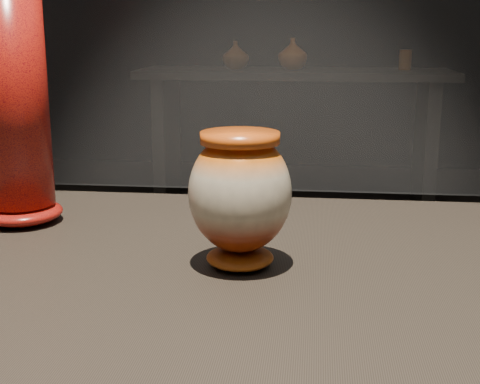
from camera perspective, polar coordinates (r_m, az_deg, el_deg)
The scene contains 6 objects.
main_vase at distance 0.77m, azimuth -0.00°, elevation -0.21°, with size 0.14×0.14×0.16m.
tall_vase at distance 0.99m, azimuth -18.81°, elevation 7.43°, with size 0.13×0.13×0.37m.
back_shelf at distance 4.39m, azimuth 4.63°, elevation 6.93°, with size 2.00×0.60×0.90m.
back_vase_left at distance 4.38m, azimuth -0.39°, elevation 11.60°, with size 0.17×0.17×0.18m, color #933F15.
back_vase_mid at distance 4.40m, azimuth 4.52°, elevation 11.69°, with size 0.19×0.19×0.20m, color maroon.
back_vase_right at distance 4.45m, azimuth 13.91°, elevation 10.90°, with size 0.08×0.08×0.13m, color #933F15.
Camera 1 is at (0.16, -0.68, 1.18)m, focal length 50.00 mm.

